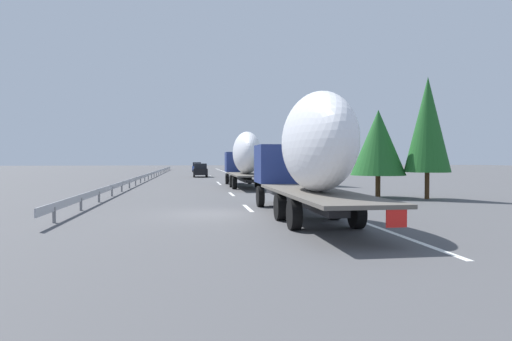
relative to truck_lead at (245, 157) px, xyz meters
The scene contains 20 objects.
ground_plane 22.06m from the truck_lead, ahead, with size 260.00×260.00×0.00m, color #4C4C4F.
lane_stripe_0 16.69m from the truck_lead, behind, with size 3.20×0.20×0.01m, color white.
lane_stripe_1 8.10m from the truck_lead, 166.44° to the left, with size 3.20×0.20×0.01m, color white.
lane_stripe_2 6.35m from the truck_lead, 18.09° to the left, with size 3.20×0.20×0.01m, color white.
lane_stripe_3 8.84m from the truck_lead, 12.31° to the left, with size 3.20×0.20×0.01m, color white.
lane_stripe_4 24.61m from the truck_lead, ahead, with size 3.20×0.20×0.01m, color white.
lane_stripe_5 26.57m from the truck_lead, ahead, with size 3.20×0.20×0.01m, color white.
lane_stripe_6 43.15m from the truck_lead, ahead, with size 3.20×0.20×0.01m, color white.
lane_stripe_7 46.97m from the truck_lead, ahead, with size 3.20×0.20×0.01m, color white.
edge_line_right 26.80m from the truck_lead, ahead, with size 110.00×0.20×0.01m, color white.
truck_lead is the anchor object (origin of this frame).
truck_trailing 20.89m from the truck_lead, behind, with size 13.96×2.55×4.81m.
car_black_suv 23.83m from the truck_lead, ahead, with size 4.73×1.92×1.85m.
car_blue_sedan 50.43m from the truck_lead, ahead, with size 4.40×1.80×1.87m.
road_sign 22.66m from the truck_lead, ahead, with size 0.10×0.90×3.25m.
tree_0 13.49m from the truck_lead, 148.84° to the right, with size 3.38×3.38×5.46m.
tree_1 16.10m from the truck_lead, 143.60° to the right, with size 2.70×2.70×7.32m.
tree_2 6.59m from the truck_lead, 73.94° to the right, with size 3.99×3.99×6.74m.
tree_3 63.46m from the truck_lead, ahead, with size 2.81×2.81×6.77m.
guardrail_median 26.49m from the truck_lead, 21.31° to the left, with size 94.00×0.10×0.76m.
Camera 1 is at (-19.48, 0.91, 2.36)m, focal length 31.34 mm.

